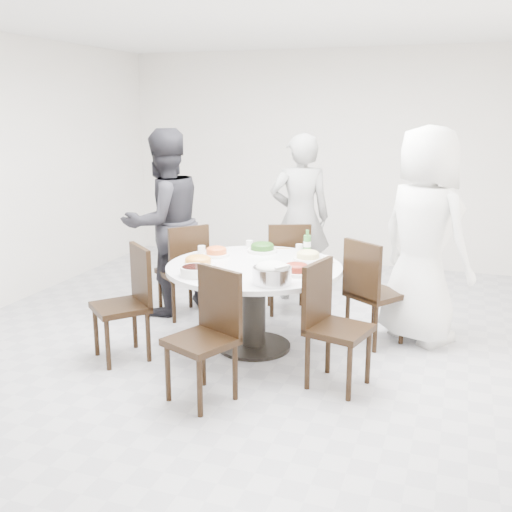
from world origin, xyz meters
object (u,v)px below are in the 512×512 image
(chair_se, at_px, (339,327))
(beverage_bottle, at_px, (307,242))
(chair_n, at_px, (287,267))
(chair_ne, at_px, (376,292))
(soup_bowl, at_px, (196,271))
(chair_sw, at_px, (120,305))
(diner_middle, at_px, (300,218))
(rice_bowl, at_px, (272,275))
(dining_table, at_px, (254,307))
(diner_left, at_px, (164,223))
(chair_nw, at_px, (182,270))
(diner_right, at_px, (424,236))
(chair_s, at_px, (201,338))

(chair_se, relative_size, beverage_bottle, 4.13)
(chair_n, height_order, beverage_bottle, beverage_bottle)
(chair_n, distance_m, beverage_bottle, 0.73)
(chair_ne, distance_m, soup_bowl, 1.64)
(chair_sw, bearing_deg, diner_middle, 106.30)
(rice_bowl, bearing_deg, dining_table, 123.52)
(dining_table, bearing_deg, diner_middle, 90.26)
(diner_middle, height_order, diner_left, diner_left)
(chair_se, height_order, diner_middle, diner_middle)
(chair_nw, bearing_deg, beverage_bottle, 127.03)
(chair_n, xyz_separation_m, rice_bowl, (0.31, -1.51, 0.34))
(chair_se, xyz_separation_m, diner_middle, (-0.85, 2.02, 0.43))
(chair_ne, relative_size, diner_middle, 0.53)
(chair_n, distance_m, chair_nw, 1.07)
(rice_bowl, xyz_separation_m, beverage_bottle, (0.02, 0.99, 0.05))
(chair_se, bearing_deg, chair_sw, 106.86)
(rice_bowl, distance_m, soup_bowl, 0.64)
(diner_right, distance_m, diner_left, 2.52)
(soup_bowl, bearing_deg, diner_right, 34.16)
(diner_middle, relative_size, diner_left, 0.97)
(chair_sw, bearing_deg, chair_n, 100.11)
(beverage_bottle, bearing_deg, diner_right, 8.99)
(diner_left, height_order, rice_bowl, diner_left)
(rice_bowl, bearing_deg, chair_nw, 140.92)
(chair_n, bearing_deg, soup_bowl, 55.57)
(chair_sw, bearing_deg, dining_table, 71.76)
(diner_left, bearing_deg, chair_ne, 116.48)
(chair_s, xyz_separation_m, rice_bowl, (0.34, 0.58, 0.34))
(chair_nw, bearing_deg, chair_se, 98.82)
(soup_bowl, bearing_deg, diner_middle, 80.59)
(diner_middle, bearing_deg, chair_se, 88.95)
(chair_se, distance_m, diner_middle, 2.24)
(diner_left, bearing_deg, chair_s, 64.89)
(chair_nw, distance_m, chair_sw, 1.15)
(chair_s, bearing_deg, chair_se, 55.37)
(chair_nw, xyz_separation_m, chair_sw, (0.00, -1.15, 0.00))
(chair_ne, height_order, chair_se, same)
(diner_right, bearing_deg, chair_sw, 65.73)
(chair_nw, height_order, rice_bowl, chair_nw)
(chair_sw, distance_m, diner_middle, 2.35)
(chair_nw, relative_size, chair_sw, 1.00)
(diner_right, relative_size, beverage_bottle, 8.36)
(diner_left, bearing_deg, chair_n, 139.84)
(chair_se, distance_m, rice_bowl, 0.64)
(chair_ne, relative_size, chair_nw, 1.00)
(chair_nw, bearing_deg, diner_middle, 173.92)
(chair_ne, height_order, chair_n, same)
(dining_table, distance_m, chair_ne, 1.09)
(rice_bowl, bearing_deg, chair_ne, 54.71)
(chair_nw, distance_m, soup_bowl, 1.25)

